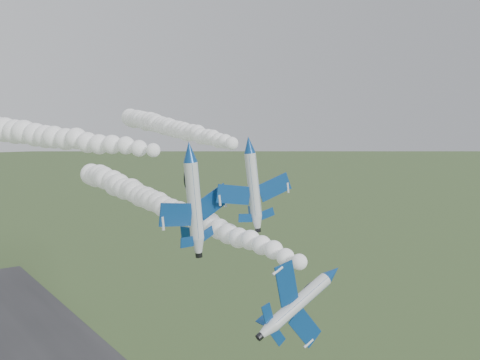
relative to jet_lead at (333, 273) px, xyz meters
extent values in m
cylinder|color=silver|center=(-0.04, 0.09, -0.02)|extent=(1.90, 7.53, 1.80)
cone|color=navy|center=(-0.10, -4.64, -0.02)|extent=(1.82, 1.99, 1.80)
cone|color=silver|center=(0.03, 4.65, -0.02)|extent=(1.82, 1.63, 1.80)
cylinder|color=black|center=(0.04, 5.55, -0.02)|extent=(0.92, 0.55, 0.91)
ellipsoid|color=black|center=(0.39, -1.84, 0.20)|extent=(1.23, 2.59, 1.20)
cube|color=navy|center=(-1.34, 0.83, 2.32)|extent=(1.97, 2.17, 3.74)
cube|color=navy|center=(1.05, 0.79, -2.48)|extent=(1.97, 2.17, 3.74)
cube|color=navy|center=(-0.62, 3.86, 1.26)|extent=(0.89, 1.00, 1.64)
cube|color=navy|center=(0.65, 3.84, -1.30)|extent=(0.89, 1.00, 1.64)
cube|color=navy|center=(1.05, 3.62, 0.50)|extent=(1.83, 1.46, 0.97)
cylinder|color=silver|center=(-6.32, 17.72, 11.72)|extent=(4.53, 9.60, 1.87)
cone|color=navy|center=(-4.59, 12.01, 11.72)|extent=(2.51, 2.91, 1.87)
cone|color=silver|center=(-7.98, 23.22, 11.72)|extent=(2.38, 2.48, 1.87)
cylinder|color=black|center=(-8.30, 24.30, 11.72)|extent=(1.10, 0.92, 0.95)
ellipsoid|color=black|center=(-5.68, 15.37, 12.35)|extent=(2.13, 3.47, 1.25)
cube|color=navy|center=(-9.77, 17.62, 11.16)|extent=(5.73, 4.08, 0.76)
cube|color=navy|center=(-3.34, 19.56, 11.94)|extent=(5.73, 4.08, 0.76)
cube|color=navy|center=(-9.40, 21.73, 11.51)|extent=(2.51, 1.84, 0.37)
cube|color=navy|center=(-5.97, 22.77, 11.92)|extent=(2.51, 1.84, 0.37)
cube|color=navy|center=(-7.77, 21.94, 13.17)|extent=(0.92, 1.85, 2.48)
cylinder|color=silver|center=(1.86, 16.87, 12.40)|extent=(3.22, 8.32, 1.62)
cone|color=navy|center=(0.82, 11.83, 12.40)|extent=(2.01, 2.42, 1.62)
cone|color=silver|center=(2.85, 21.72, 12.40)|extent=(1.94, 2.04, 1.62)
cylinder|color=black|center=(3.05, 22.67, 12.40)|extent=(0.92, 0.74, 0.82)
ellipsoid|color=black|center=(1.37, 14.83, 12.94)|extent=(1.62, 2.96, 1.08)
cube|color=navy|center=(-0.81, 18.21, 11.92)|extent=(4.83, 3.18, 0.66)
cube|color=navy|center=(4.86, 17.04, 12.60)|extent=(4.83, 3.18, 0.66)
cube|color=navy|center=(1.16, 21.18, 12.22)|extent=(2.12, 1.44, 0.32)
cube|color=navy|center=(4.19, 20.56, 12.58)|extent=(2.12, 1.44, 0.32)
cube|color=navy|center=(2.48, 20.67, 13.65)|extent=(0.67, 1.60, 2.14)
camera|label=1|loc=(-38.29, -37.48, 15.01)|focal=40.00mm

